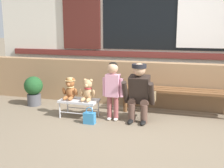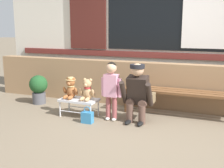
{
  "view_description": "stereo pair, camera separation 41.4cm",
  "coord_description": "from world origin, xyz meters",
  "px_view_note": "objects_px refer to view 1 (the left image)",
  "views": [
    {
      "loc": [
        0.71,
        -3.81,
        1.5
      ],
      "look_at": [
        -0.65,
        0.65,
        0.55
      ],
      "focal_mm": 45.03,
      "sensor_mm": 36.0,
      "label": 1
    },
    {
      "loc": [
        1.1,
        -3.67,
        1.5
      ],
      "look_at": [
        -0.65,
        0.65,
        0.55
      ],
      "focal_mm": 45.03,
      "sensor_mm": 36.0,
      "label": 2
    }
  ],
  "objects_px": {
    "adult_crouching": "(140,92)",
    "handbag_on_ground": "(89,118)",
    "potted_plant": "(34,89)",
    "teddy_bear_with_hat": "(70,89)",
    "teddy_bear_plain": "(88,91)",
    "wooden_bench_long": "(182,93)",
    "small_display_bench": "(79,102)",
    "child_standing": "(113,85)"
  },
  "relations": [
    {
      "from": "handbag_on_ground",
      "to": "potted_plant",
      "type": "relative_size",
      "value": 0.48
    },
    {
      "from": "teddy_bear_with_hat",
      "to": "potted_plant",
      "type": "bearing_deg",
      "value": 157.18
    },
    {
      "from": "child_standing",
      "to": "adult_crouching",
      "type": "xyz_separation_m",
      "value": [
        0.43,
        0.08,
        -0.11
      ]
    },
    {
      "from": "small_display_bench",
      "to": "wooden_bench_long",
      "type": "bearing_deg",
      "value": 21.91
    },
    {
      "from": "wooden_bench_long",
      "to": "child_standing",
      "type": "relative_size",
      "value": 2.19
    },
    {
      "from": "teddy_bear_with_hat",
      "to": "adult_crouching",
      "type": "relative_size",
      "value": 0.38
    },
    {
      "from": "teddy_bear_plain",
      "to": "potted_plant",
      "type": "bearing_deg",
      "value": 162.41
    },
    {
      "from": "small_display_bench",
      "to": "potted_plant",
      "type": "bearing_deg",
      "value": 160.04
    },
    {
      "from": "child_standing",
      "to": "potted_plant",
      "type": "xyz_separation_m",
      "value": [
        -1.72,
        0.4,
        -0.27
      ]
    },
    {
      "from": "teddy_bear_with_hat",
      "to": "teddy_bear_plain",
      "type": "distance_m",
      "value": 0.32
    },
    {
      "from": "small_display_bench",
      "to": "handbag_on_ground",
      "type": "distance_m",
      "value": 0.43
    },
    {
      "from": "wooden_bench_long",
      "to": "potted_plant",
      "type": "xyz_separation_m",
      "value": [
        -2.77,
        -0.25,
        -0.05
      ]
    },
    {
      "from": "wooden_bench_long",
      "to": "child_standing",
      "type": "xyz_separation_m",
      "value": [
        -1.05,
        -0.65,
        0.22
      ]
    },
    {
      "from": "teddy_bear_with_hat",
      "to": "adult_crouching",
      "type": "xyz_separation_m",
      "value": [
        1.18,
        0.09,
        0.01
      ]
    },
    {
      "from": "small_display_bench",
      "to": "child_standing",
      "type": "height_order",
      "value": "child_standing"
    },
    {
      "from": "handbag_on_ground",
      "to": "potted_plant",
      "type": "xyz_separation_m",
      "value": [
        -1.42,
        0.68,
        0.23
      ]
    },
    {
      "from": "small_display_bench",
      "to": "teddy_bear_plain",
      "type": "bearing_deg",
      "value": 0.51
    },
    {
      "from": "wooden_bench_long",
      "to": "handbag_on_ground",
      "type": "bearing_deg",
      "value": -145.37
    },
    {
      "from": "teddy_bear_with_hat",
      "to": "child_standing",
      "type": "distance_m",
      "value": 0.76
    },
    {
      "from": "wooden_bench_long",
      "to": "teddy_bear_plain",
      "type": "height_order",
      "value": "teddy_bear_plain"
    },
    {
      "from": "handbag_on_ground",
      "to": "potted_plant",
      "type": "height_order",
      "value": "potted_plant"
    },
    {
      "from": "teddy_bear_with_hat",
      "to": "handbag_on_ground",
      "type": "distance_m",
      "value": 0.65
    },
    {
      "from": "adult_crouching",
      "to": "handbag_on_ground",
      "type": "xyz_separation_m",
      "value": [
        -0.73,
        -0.36,
        -0.38
      ]
    },
    {
      "from": "small_display_bench",
      "to": "teddy_bear_plain",
      "type": "xyz_separation_m",
      "value": [
        0.16,
        0.0,
        0.2
      ]
    },
    {
      "from": "teddy_bear_with_hat",
      "to": "wooden_bench_long",
      "type": "bearing_deg",
      "value": 20.07
    },
    {
      "from": "handbag_on_ground",
      "to": "teddy_bear_with_hat",
      "type": "bearing_deg",
      "value": 148.75
    },
    {
      "from": "child_standing",
      "to": "handbag_on_ground",
      "type": "bearing_deg",
      "value": -137.04
    },
    {
      "from": "teddy_bear_plain",
      "to": "potted_plant",
      "type": "xyz_separation_m",
      "value": [
        -1.29,
        0.41,
        -0.14
      ]
    },
    {
      "from": "wooden_bench_long",
      "to": "adult_crouching",
      "type": "distance_m",
      "value": 0.85
    },
    {
      "from": "small_display_bench",
      "to": "potted_plant",
      "type": "distance_m",
      "value": 1.2
    },
    {
      "from": "small_display_bench",
      "to": "teddy_bear_with_hat",
      "type": "relative_size",
      "value": 1.76
    },
    {
      "from": "teddy_bear_with_hat",
      "to": "potted_plant",
      "type": "distance_m",
      "value": 1.06
    },
    {
      "from": "wooden_bench_long",
      "to": "small_display_bench",
      "type": "relative_size",
      "value": 3.28
    },
    {
      "from": "wooden_bench_long",
      "to": "small_display_bench",
      "type": "xyz_separation_m",
      "value": [
        -1.64,
        -0.66,
        -0.11
      ]
    },
    {
      "from": "wooden_bench_long",
      "to": "handbag_on_ground",
      "type": "xyz_separation_m",
      "value": [
        -1.35,
        -0.93,
        -0.28
      ]
    },
    {
      "from": "wooden_bench_long",
      "to": "teddy_bear_plain",
      "type": "bearing_deg",
      "value": -156.03
    },
    {
      "from": "teddy_bear_plain",
      "to": "potted_plant",
      "type": "relative_size",
      "value": 0.64
    },
    {
      "from": "teddy_bear_plain",
      "to": "handbag_on_ground",
      "type": "bearing_deg",
      "value": -64.26
    },
    {
      "from": "potted_plant",
      "to": "teddy_bear_plain",
      "type": "bearing_deg",
      "value": -17.59
    },
    {
      "from": "teddy_bear_with_hat",
      "to": "handbag_on_ground",
      "type": "height_order",
      "value": "teddy_bear_with_hat"
    },
    {
      "from": "teddy_bear_plain",
      "to": "adult_crouching",
      "type": "distance_m",
      "value": 0.86
    },
    {
      "from": "potted_plant",
      "to": "adult_crouching",
      "type": "bearing_deg",
      "value": -8.51
    }
  ]
}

